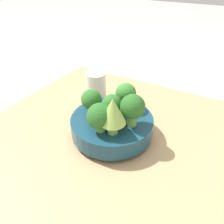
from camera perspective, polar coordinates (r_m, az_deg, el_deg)
The scene contains 10 objects.
ground_plane at distance 0.66m, azimuth 1.28°, elevation -10.02°, with size 6.00×6.00×0.00m, color #ADA89E.
table at distance 0.64m, azimuth 1.30°, elevation -8.67°, with size 0.82×0.76×0.04m.
bowl at distance 0.62m, azimuth 0.00°, elevation -3.47°, with size 0.23×0.23×0.06m.
broccoli_floret_front at distance 0.54m, azimuth -3.09°, elevation -1.24°, with size 0.07×0.07×0.08m.
broccoli_floret_back at distance 0.63m, azimuth 3.64°, elevation 4.68°, with size 0.06×0.06×0.08m.
romanesco_piece_near at distance 0.52m, azimuth 0.19°, elevation -0.05°, with size 0.07×0.07×0.10m.
broccoli_floret_left at distance 0.61m, azimuth -5.39°, elevation 3.17°, with size 0.06×0.06×0.07m.
broccoli_floret_center at distance 0.58m, azimuth -0.00°, elevation 1.88°, with size 0.05×0.05×0.07m.
broccoli_floret_right at distance 0.55m, azimuth 5.39°, elevation 1.10°, with size 0.06×0.06×0.09m.
cup at distance 0.79m, azimuth -4.19°, elevation 6.74°, with size 0.07×0.07×0.10m.
Camera 1 is at (0.22, -0.42, 0.46)m, focal length 35.00 mm.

